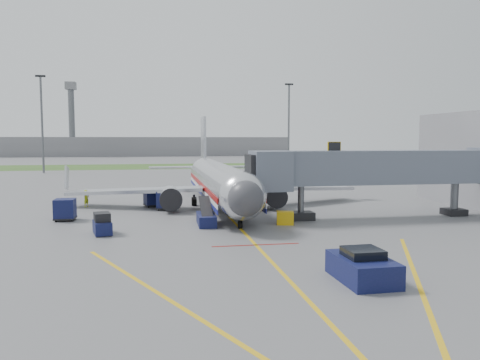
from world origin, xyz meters
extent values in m
plane|color=#565659|center=(0.00, 0.00, 0.00)|extent=(400.00, 400.00, 0.00)
cube|color=#2D4C1E|center=(0.00, 90.00, 0.01)|extent=(300.00, 25.00, 0.01)
cube|color=gold|center=(0.00, -2.00, 0.00)|extent=(0.25, 50.00, 0.01)
cube|color=maroon|center=(0.00, -4.00, 0.00)|extent=(6.00, 0.25, 0.01)
cube|color=gold|center=(-6.00, -14.00, 0.00)|extent=(9.52, 20.04, 0.01)
cube|color=gold|center=(6.00, -14.00, 0.00)|extent=(9.52, 20.04, 0.01)
cylinder|color=silver|center=(0.00, 15.00, 2.70)|extent=(3.80, 28.00, 3.80)
sphere|color=silver|center=(0.00, 1.00, 2.70)|extent=(3.80, 3.80, 3.80)
sphere|color=#38383D|center=(0.00, -0.30, 2.70)|extent=(2.74, 2.74, 2.74)
cube|color=black|center=(0.00, 0.60, 3.25)|extent=(2.20, 1.20, 0.55)
cone|color=silver|center=(0.00, 31.50, 2.70)|extent=(3.80, 5.00, 3.80)
cube|color=#B7BAC1|center=(0.00, 31.00, 6.70)|extent=(0.35, 4.20, 7.00)
cube|color=#B7BAC1|center=(-8.50, 15.00, 1.80)|extent=(15.10, 8.59, 1.13)
cube|color=#B7BAC1|center=(8.50, 15.00, 1.80)|extent=(15.10, 8.59, 1.13)
cylinder|color=silver|center=(-5.20, 12.00, 1.35)|extent=(2.10, 3.60, 2.10)
cylinder|color=silver|center=(5.20, 12.00, 1.35)|extent=(2.10, 3.60, 2.10)
cube|color=#980F0D|center=(1.92, 15.00, 2.35)|extent=(0.05, 28.00, 0.45)
cube|color=navy|center=(1.92, 15.00, 1.45)|extent=(0.05, 28.00, 0.35)
cylinder|color=black|center=(0.00, 2.00, 0.30)|extent=(0.28, 0.70, 0.70)
cylinder|color=black|center=(-2.60, 15.50, 0.45)|extent=(0.50, 1.00, 1.00)
cylinder|color=black|center=(2.60, 15.50, 0.45)|extent=(0.50, 1.00, 1.00)
cube|color=slate|center=(13.00, 5.00, 4.60)|extent=(20.00, 3.00, 3.00)
cube|color=slate|center=(3.20, 5.00, 4.40)|extent=(3.20, 3.60, 3.40)
cube|color=black|center=(2.00, 5.00, 4.40)|extent=(1.60, 3.00, 2.80)
cube|color=#CC9E0C|center=(9.00, 5.00, 6.40)|extent=(1.20, 0.15, 1.00)
cylinder|color=#595B60|center=(6.00, 5.00, 1.55)|extent=(0.56, 0.56, 3.10)
cube|color=black|center=(6.00, 5.00, 0.35)|extent=(2.20, 1.60, 0.70)
cylinder|color=#595B60|center=(21.00, 5.00, 1.55)|extent=(0.70, 0.70, 3.10)
cube|color=black|center=(21.00, 5.00, 0.30)|extent=(1.80, 1.80, 0.60)
cylinder|color=#595B60|center=(-30.00, 70.00, 10.00)|extent=(0.44, 0.44, 20.00)
cube|color=black|center=(-30.00, 70.00, 20.20)|extent=(2.00, 0.40, 0.40)
cylinder|color=#595B60|center=(25.00, 75.00, 10.00)|extent=(0.44, 0.44, 20.00)
cube|color=black|center=(25.00, 75.00, 20.20)|extent=(2.00, 0.40, 0.40)
cube|color=slate|center=(-10.00, 170.00, 4.00)|extent=(120.00, 14.00, 8.00)
cylinder|color=#595B60|center=(-40.00, 165.00, 14.00)|extent=(2.40, 2.40, 28.00)
cube|color=slate|center=(-40.00, 165.00, 28.50)|extent=(4.00, 4.00, 3.00)
cube|color=#0C1337|center=(3.62, -12.74, 0.61)|extent=(2.51, 4.02, 1.21)
cube|color=black|center=(3.62, -12.74, 1.38)|extent=(1.80, 1.80, 0.55)
cylinder|color=black|center=(2.66, -14.20, 0.44)|extent=(0.26, 0.89, 0.88)
cylinder|color=black|center=(4.64, -14.16, 0.44)|extent=(0.26, 0.89, 0.88)
cylinder|color=black|center=(2.60, -11.33, 0.44)|extent=(0.26, 0.89, 0.88)
cylinder|color=black|center=(4.59, -11.29, 0.44)|extent=(0.26, 0.89, 0.88)
cube|color=#0C1337|center=(-10.59, 1.59, 0.51)|extent=(1.70, 2.54, 0.93)
cube|color=black|center=(-10.59, 1.59, 1.31)|extent=(1.42, 1.70, 0.65)
cylinder|color=black|center=(-10.86, 0.67, 0.23)|extent=(0.30, 0.50, 0.47)
cylinder|color=black|center=(-9.95, 0.88, 0.23)|extent=(0.30, 0.50, 0.47)
cylinder|color=black|center=(-11.23, 2.31, 0.23)|extent=(0.30, 0.50, 0.47)
cylinder|color=black|center=(-10.32, 2.52, 0.23)|extent=(0.30, 0.50, 0.47)
cube|color=#0C1337|center=(-14.48, 8.34, 1.04)|extent=(1.72, 1.72, 1.70)
cube|color=black|center=(-14.48, 8.34, 0.20)|extent=(1.77, 1.77, 0.13)
cylinder|color=black|center=(-15.15, 7.69, 0.15)|extent=(0.24, 0.31, 0.31)
cylinder|color=black|center=(-13.83, 7.68, 0.15)|extent=(0.24, 0.31, 0.31)
cylinder|color=black|center=(-15.14, 9.01, 0.15)|extent=(0.24, 0.31, 0.31)
cylinder|color=black|center=(-13.82, 9.00, 0.15)|extent=(0.24, 0.31, 0.31)
cube|color=#0C1337|center=(-6.95, 15.67, 1.02)|extent=(2.04, 2.04, 1.66)
cube|color=black|center=(-6.95, 15.67, 0.19)|extent=(2.10, 2.10, 0.13)
cylinder|color=black|center=(-7.40, 14.88, 0.15)|extent=(0.31, 0.35, 0.30)
cylinder|color=black|center=(-6.16, 15.22, 0.15)|extent=(0.31, 0.35, 0.30)
cylinder|color=black|center=(-7.74, 16.12, 0.15)|extent=(0.31, 0.35, 0.30)
cylinder|color=black|center=(-6.50, 16.46, 0.15)|extent=(0.31, 0.35, 0.30)
cube|color=#0C1337|center=(-5.59, 13.14, 1.05)|extent=(2.05, 2.05, 1.72)
cube|color=black|center=(-5.59, 13.14, 0.20)|extent=(2.12, 2.12, 0.13)
cylinder|color=black|center=(-6.39, 12.64, 0.16)|extent=(0.31, 0.36, 0.31)
cylinder|color=black|center=(-5.09, 12.35, 0.16)|extent=(0.31, 0.36, 0.31)
cylinder|color=black|center=(-6.09, 13.93, 0.16)|extent=(0.31, 0.36, 0.31)
cylinder|color=black|center=(-4.80, 13.64, 0.16)|extent=(0.31, 0.36, 0.31)
cube|color=#0C1337|center=(-2.50, 4.00, 0.46)|extent=(1.48, 3.68, 0.91)
cube|color=black|center=(-2.49, 4.51, 1.42)|extent=(0.99, 4.11, 1.43)
cylinder|color=black|center=(-3.03, 2.69, 0.28)|extent=(0.23, 0.57, 0.57)
cylinder|color=black|center=(-2.02, 2.67, 0.28)|extent=(0.23, 0.57, 0.57)
cylinder|color=black|center=(-2.98, 5.33, 0.28)|extent=(0.23, 0.57, 0.57)
cylinder|color=black|center=(-1.97, 5.31, 0.28)|extent=(0.23, 0.57, 0.57)
cube|color=#CC9E0C|center=(4.00, 3.00, 0.56)|extent=(1.56, 1.22, 1.11)
cylinder|color=black|center=(3.55, 3.10, 0.14)|extent=(0.24, 0.31, 0.28)
cylinder|color=black|center=(4.45, 2.90, 0.14)|extent=(0.24, 0.31, 0.28)
imported|color=#B4C917|center=(-13.83, 16.53, 0.90)|extent=(0.74, 0.78, 1.80)
camera|label=1|loc=(-6.51, -34.32, 7.12)|focal=35.00mm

